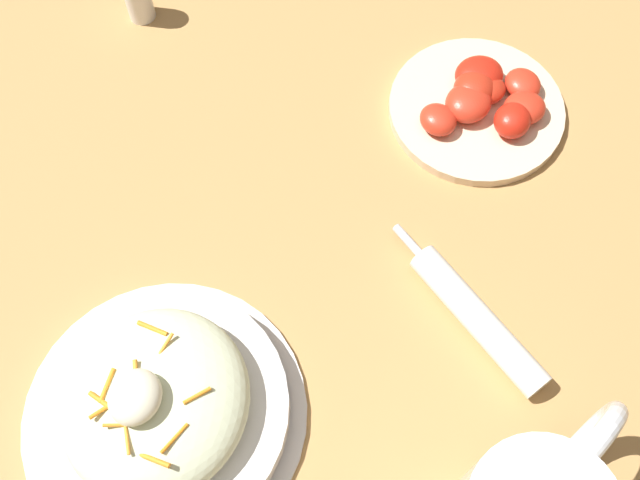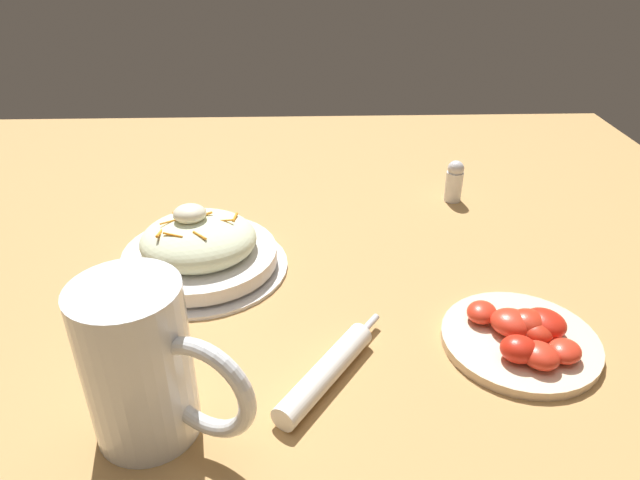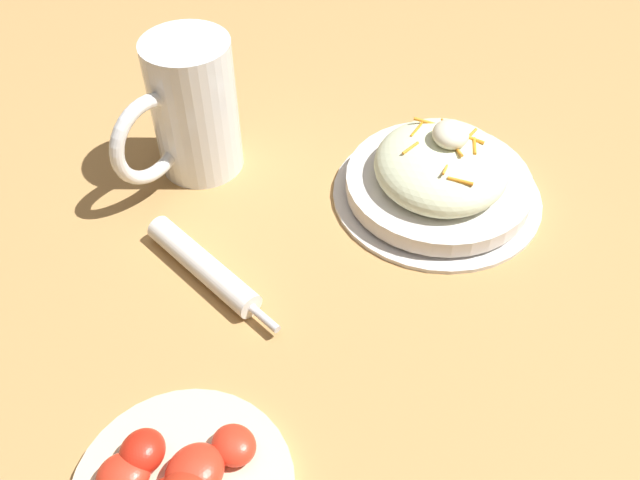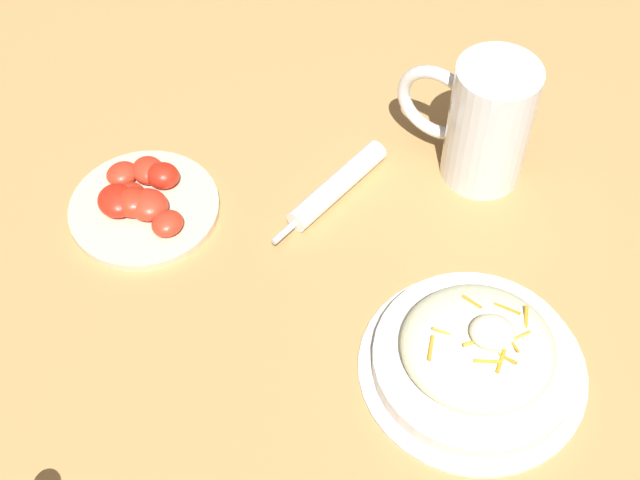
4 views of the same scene
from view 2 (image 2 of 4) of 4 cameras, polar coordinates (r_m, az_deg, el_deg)
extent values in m
plane|color=#B2844C|center=(0.73, -2.76, -5.17)|extent=(1.43, 1.43, 0.00)
cylinder|color=silver|center=(0.79, -11.66, -2.48)|extent=(0.23, 0.23, 0.01)
cylinder|color=silver|center=(0.79, -11.77, -1.59)|extent=(0.20, 0.20, 0.02)
ellipsoid|color=beige|center=(0.77, -11.96, 0.02)|extent=(0.15, 0.14, 0.06)
cylinder|color=orange|center=(0.75, -15.61, 0.69)|extent=(0.01, 0.03, 0.01)
cylinder|color=orange|center=(0.79, -12.22, 2.86)|extent=(0.03, 0.00, 0.00)
cylinder|color=orange|center=(0.77, -11.69, 2.39)|extent=(0.03, 0.02, 0.01)
cylinder|color=orange|center=(0.74, -14.42, 0.49)|extent=(0.03, 0.01, 0.00)
cylinder|color=orange|center=(0.79, -13.41, 2.62)|extent=(0.02, 0.02, 0.01)
cylinder|color=orange|center=(0.77, -14.19, 2.10)|extent=(0.01, 0.02, 0.01)
cylinder|color=orange|center=(0.73, -11.87, 0.45)|extent=(0.02, 0.02, 0.01)
cylinder|color=orange|center=(0.79, -13.11, 2.74)|extent=(0.01, 0.03, 0.01)
cylinder|color=orange|center=(0.77, -8.45, 2.23)|extent=(0.01, 0.03, 0.01)
cylinder|color=orange|center=(0.76, -9.43, 1.93)|extent=(0.02, 0.01, 0.01)
cylinder|color=orange|center=(0.77, -14.53, 1.84)|extent=(0.03, 0.02, 0.00)
ellipsoid|color=#EFEACC|center=(0.76, -12.81, 2.57)|extent=(0.04, 0.04, 0.02)
cylinder|color=white|center=(0.54, -17.66, -11.57)|extent=(0.10, 0.10, 0.16)
cylinder|color=#B76B14|center=(0.56, -17.12, -14.19)|extent=(0.09, 0.09, 0.09)
cylinder|color=white|center=(0.53, -17.92, -10.32)|extent=(0.09, 0.09, 0.01)
torus|color=white|center=(0.50, -11.61, -14.25)|extent=(0.10, 0.06, 0.10)
cylinder|color=white|center=(0.60, 0.52, -13.07)|extent=(0.11, 0.14, 0.03)
cylinder|color=silver|center=(0.66, 4.89, -8.39)|extent=(0.03, 0.03, 0.01)
cylinder|color=beige|center=(0.69, 19.21, -9.42)|extent=(0.17, 0.17, 0.01)
ellipsoid|color=red|center=(0.66, 23.12, -10.12)|extent=(0.05, 0.05, 0.02)
ellipsoid|color=red|center=(0.69, 21.40, -7.69)|extent=(0.06, 0.07, 0.03)
ellipsoid|color=red|center=(0.64, 19.14, -10.21)|extent=(0.04, 0.04, 0.03)
ellipsoid|color=red|center=(0.68, 18.53, -7.80)|extent=(0.06, 0.06, 0.03)
ellipsoid|color=red|center=(0.68, 20.68, -8.52)|extent=(0.05, 0.05, 0.02)
ellipsoid|color=red|center=(0.65, 20.99, -10.65)|extent=(0.05, 0.05, 0.02)
ellipsoid|color=red|center=(0.68, 19.99, -7.74)|extent=(0.05, 0.04, 0.03)
ellipsoid|color=red|center=(0.69, 15.77, -6.92)|extent=(0.05, 0.05, 0.02)
cylinder|color=white|center=(0.98, 13.13, 5.21)|extent=(0.03, 0.03, 0.05)
sphere|color=silver|center=(0.97, 13.34, 6.91)|extent=(0.03, 0.03, 0.03)
camera|label=1|loc=(0.58, -38.95, 45.37)|focal=42.80mm
camera|label=3|loc=(0.77, 38.62, 31.48)|focal=37.75mm
camera|label=4|loc=(1.18, -5.10, 48.39)|focal=50.04mm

